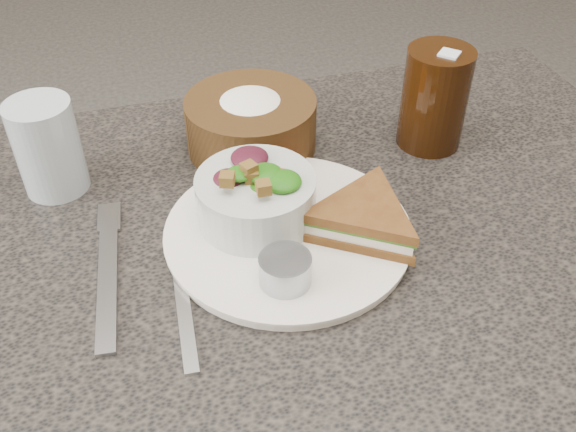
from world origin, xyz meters
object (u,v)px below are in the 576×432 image
(dinner_plate, at_px, (288,233))
(dressing_ramekin, at_px, (285,270))
(sandwich, at_px, (364,219))
(salad_bowl, at_px, (256,191))
(water_glass, at_px, (48,147))
(bread_basket, at_px, (251,116))
(cola_glass, at_px, (435,94))

(dinner_plate, distance_m, dressing_ramekin, 0.08)
(sandwich, distance_m, salad_bowl, 0.12)
(salad_bowl, relative_size, water_glass, 1.15)
(dinner_plate, relative_size, bread_basket, 1.61)
(dinner_plate, relative_size, dressing_ramekin, 5.06)
(dressing_ramekin, distance_m, bread_basket, 0.26)
(salad_bowl, bearing_deg, sandwich, -28.20)
(dressing_ramekin, xyz_separation_m, cola_glass, (0.25, 0.20, 0.04))
(dressing_ramekin, bearing_deg, bread_basket, 83.18)
(water_glass, bearing_deg, dressing_ramekin, -48.45)
(dinner_plate, height_order, water_glass, water_glass)
(sandwich, distance_m, bread_basket, 0.22)
(sandwich, xyz_separation_m, cola_glass, (0.15, 0.15, 0.04))
(salad_bowl, bearing_deg, cola_glass, 20.89)
(bread_basket, bearing_deg, dinner_plate, -91.70)
(salad_bowl, distance_m, bread_basket, 0.16)
(salad_bowl, distance_m, water_glass, 0.25)
(salad_bowl, bearing_deg, water_glass, 146.56)
(sandwich, bearing_deg, salad_bowl, -173.70)
(cola_glass, bearing_deg, water_glass, 175.03)
(bread_basket, distance_m, water_glass, 0.24)
(dinner_plate, bearing_deg, salad_bowl, 135.14)
(salad_bowl, height_order, bread_basket, bread_basket)
(bread_basket, relative_size, water_glass, 1.46)
(dinner_plate, distance_m, water_glass, 0.29)
(cola_glass, bearing_deg, bread_basket, 166.27)
(dinner_plate, distance_m, salad_bowl, 0.06)
(dressing_ramekin, xyz_separation_m, bread_basket, (0.03, 0.25, 0.02))
(bread_basket, distance_m, cola_glass, 0.23)
(sandwich, bearing_deg, cola_glass, 79.49)
(bread_basket, height_order, cola_glass, cola_glass)
(dressing_ramekin, distance_m, water_glass, 0.32)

